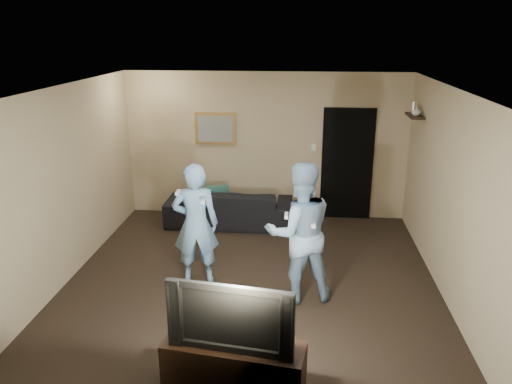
# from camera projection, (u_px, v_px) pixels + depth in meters

# --- Properties ---
(ground) EXTENTS (5.00, 5.00, 0.00)m
(ground) POSITION_uv_depth(u_px,v_px,m) (252.00, 277.00, 6.94)
(ground) COLOR black
(ground) RESTS_ON ground
(ceiling) EXTENTS (5.00, 5.00, 0.04)m
(ceiling) POSITION_uv_depth(u_px,v_px,m) (252.00, 88.00, 6.13)
(ceiling) COLOR silver
(ceiling) RESTS_ON wall_back
(wall_back) EXTENTS (5.00, 0.04, 2.60)m
(wall_back) POSITION_uv_depth(u_px,v_px,m) (266.00, 146.00, 8.90)
(wall_back) COLOR tan
(wall_back) RESTS_ON ground
(wall_front) EXTENTS (5.00, 0.04, 2.60)m
(wall_front) POSITION_uv_depth(u_px,v_px,m) (222.00, 279.00, 4.17)
(wall_front) COLOR tan
(wall_front) RESTS_ON ground
(wall_left) EXTENTS (0.04, 5.00, 2.60)m
(wall_left) POSITION_uv_depth(u_px,v_px,m) (68.00, 183.00, 6.75)
(wall_left) COLOR tan
(wall_left) RESTS_ON ground
(wall_right) EXTENTS (0.04, 5.00, 2.60)m
(wall_right) POSITION_uv_depth(u_px,v_px,m) (448.00, 194.00, 6.32)
(wall_right) COLOR tan
(wall_right) RESTS_ON ground
(sofa) EXTENTS (2.19, 0.86, 0.64)m
(sofa) POSITION_uv_depth(u_px,v_px,m) (229.00, 207.00, 8.74)
(sofa) COLOR black
(sofa) RESTS_ON ground
(throw_pillow) EXTENTS (0.44, 0.25, 0.42)m
(throw_pillow) POSITION_uv_depth(u_px,v_px,m) (217.00, 198.00, 8.71)
(throw_pillow) COLOR #184942
(throw_pillow) RESTS_ON sofa
(painting_frame) EXTENTS (0.72, 0.05, 0.57)m
(painting_frame) POSITION_uv_depth(u_px,v_px,m) (215.00, 129.00, 8.86)
(painting_frame) COLOR olive
(painting_frame) RESTS_ON wall_back
(painting_canvas) EXTENTS (0.62, 0.01, 0.47)m
(painting_canvas) POSITION_uv_depth(u_px,v_px,m) (215.00, 129.00, 8.83)
(painting_canvas) COLOR slate
(painting_canvas) RESTS_ON painting_frame
(doorway) EXTENTS (0.90, 0.06, 2.00)m
(doorway) POSITION_uv_depth(u_px,v_px,m) (347.00, 164.00, 8.84)
(doorway) COLOR black
(doorway) RESTS_ON ground
(light_switch) EXTENTS (0.08, 0.02, 0.12)m
(light_switch) POSITION_uv_depth(u_px,v_px,m) (314.00, 147.00, 8.80)
(light_switch) COLOR silver
(light_switch) RESTS_ON wall_back
(wall_shelf) EXTENTS (0.20, 0.60, 0.03)m
(wall_shelf) POSITION_uv_depth(u_px,v_px,m) (415.00, 116.00, 7.81)
(wall_shelf) COLOR black
(wall_shelf) RESTS_ON wall_right
(shelf_vase) EXTENTS (0.15, 0.15, 0.14)m
(shelf_vase) POSITION_uv_depth(u_px,v_px,m) (416.00, 111.00, 7.70)
(shelf_vase) COLOR silver
(shelf_vase) RESTS_ON wall_shelf
(shelf_figurine) EXTENTS (0.06, 0.06, 0.18)m
(shelf_figurine) POSITION_uv_depth(u_px,v_px,m) (414.00, 108.00, 7.91)
(shelf_figurine) COLOR silver
(shelf_figurine) RESTS_ON wall_shelf
(tv_console) EXTENTS (1.38, 0.61, 0.48)m
(tv_console) POSITION_uv_depth(u_px,v_px,m) (234.00, 366.00, 4.72)
(tv_console) COLOR black
(tv_console) RESTS_ON ground
(television) EXTENTS (1.18, 0.32, 0.67)m
(television) POSITION_uv_depth(u_px,v_px,m) (233.00, 313.00, 4.54)
(television) COLOR black
(television) RESTS_ON tv_console
(wii_player_left) EXTENTS (0.66, 0.53, 1.67)m
(wii_player_left) POSITION_uv_depth(u_px,v_px,m) (196.00, 224.00, 6.57)
(wii_player_left) COLOR #7CABD7
(wii_player_left) RESTS_ON ground
(wii_player_right) EXTENTS (1.01, 0.88, 1.79)m
(wii_player_right) POSITION_uv_depth(u_px,v_px,m) (300.00, 232.00, 6.15)
(wii_player_right) COLOR #88A8C5
(wii_player_right) RESTS_ON ground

